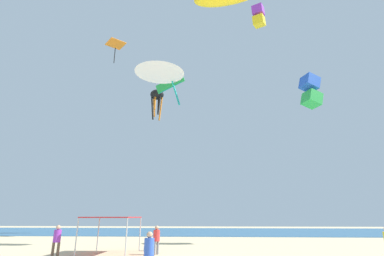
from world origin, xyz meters
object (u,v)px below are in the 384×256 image
kite_box_blue (311,91)px  kite_delta_white (160,69)px  kite_octopus_black (157,96)px  person_rightmost (149,250)px  kite_box_purple (259,16)px  person_leftmost (157,237)px  kite_diamond_orange (116,45)px  cooler_box (149,248)px  canopy_tent (112,218)px  person_far_shore (57,238)px  kite_parafoil_green (170,84)px

kite_box_blue → kite_delta_white: bearing=77.3°
kite_delta_white → kite_octopus_black: kite_octopus_black is taller
person_rightmost → kite_box_purple: 26.22m
person_leftmost → person_rightmost: (0.90, -6.54, -0.02)m
kite_delta_white → kite_diamond_orange: bearing=-88.7°
person_rightmost → kite_box_blue: 23.23m
cooler_box → kite_box_purple: 24.52m
canopy_tent → person_leftmost: canopy_tent is taller
person_leftmost → kite_diamond_orange: 25.14m
canopy_tent → kite_box_blue: 21.77m
person_far_shore → canopy_tent: bearing=-148.6°
canopy_tent → cooler_box: 3.33m
kite_diamond_orange → person_leftmost: bearing=172.5°
kite_delta_white → kite_parafoil_green: bearing=-136.9°
kite_delta_white → kite_octopus_black: size_ratio=1.34×
cooler_box → kite_parafoil_green: kite_parafoil_green is taller
kite_box_purple → kite_box_blue: size_ratio=0.72×
kite_parafoil_green → kite_box_blue: 18.42m
person_leftmost → kite_box_purple: (8.76, 6.61, 21.26)m
kite_parafoil_green → kite_delta_white: bearing=107.9°
person_rightmost → kite_box_purple: kite_box_purple is taller
kite_diamond_orange → kite_box_blue: size_ratio=0.83×
cooler_box → kite_diamond_orange: size_ratio=0.20×
kite_parafoil_green → kite_delta_white: (0.58, -10.92, -3.91)m
canopy_tent → kite_diamond_orange: (-4.94, 10.70, 20.17)m
person_far_shore → kite_delta_white: size_ratio=0.26×
kite_box_purple → kite_delta_white: kite_box_purple is taller
kite_diamond_orange → kite_box_blue: bearing=-141.3°
person_rightmost → person_far_shore: 8.23m
kite_octopus_black → kite_box_blue: (18.22, -14.26, -6.24)m
kite_delta_white → kite_diamond_orange: size_ratio=2.40×
cooler_box → kite_box_blue: (14.38, 5.92, 13.92)m
canopy_tent → kite_diamond_orange: kite_diamond_orange is taller
cooler_box → kite_octopus_black: bearing=100.8°
kite_octopus_black → kite_box_blue: 23.97m
kite_delta_white → person_rightmost: bearing=50.2°
person_far_shore → kite_diamond_orange: (-2.31, 12.26, 21.24)m
kite_octopus_black → kite_box_blue: size_ratio=1.49×
person_far_shore → kite_box_blue: 24.91m
canopy_tent → kite_diamond_orange: size_ratio=1.20×
kite_box_blue → kite_octopus_black: bearing=30.3°
person_rightmost → person_far_shore: (-6.45, 5.12, 0.05)m
canopy_tent → kite_delta_white: size_ratio=0.50×
canopy_tent → kite_box_blue: bearing=25.3°
kite_diamond_orange → kite_octopus_black: 11.89m
kite_delta_white → person_far_shore: bearing=8.4°
person_leftmost → kite_octopus_black: bearing=-140.8°
person_rightmost → cooler_box: size_ratio=2.86×
cooler_box → kite_delta_white: size_ratio=0.09×
canopy_tent → cooler_box: (2.04, 1.82, -1.91)m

